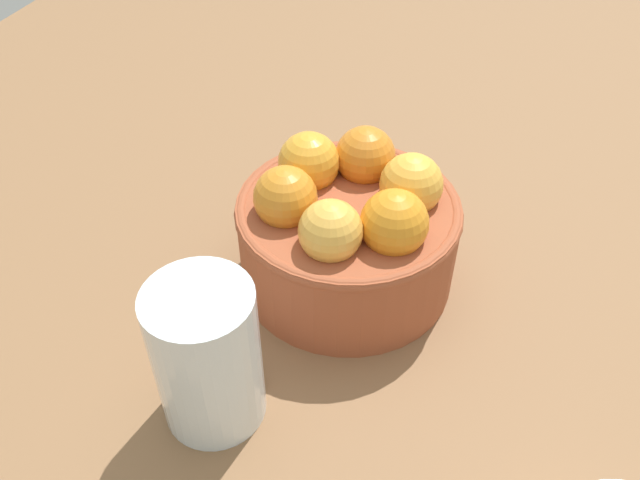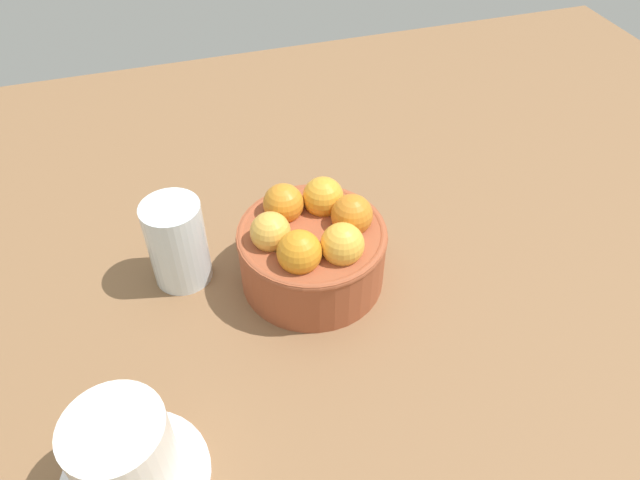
% 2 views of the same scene
% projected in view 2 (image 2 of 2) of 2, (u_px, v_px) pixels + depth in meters
% --- Properties ---
extents(ground_plane, '(1.50, 1.11, 0.03)m').
position_uv_depth(ground_plane, '(313.00, 287.00, 0.67)').
color(ground_plane, brown).
extents(terracotta_bowl, '(0.16, 0.16, 0.10)m').
position_uv_depth(terracotta_bowl, '(312.00, 247.00, 0.62)').
color(terracotta_bowl, '#9E4C2D').
rests_on(terracotta_bowl, ground_plane).
extents(coffee_cup, '(0.13, 0.13, 0.09)m').
position_uv_depth(coffee_cup, '(125.00, 457.00, 0.46)').
color(coffee_cup, white).
rests_on(coffee_cup, ground_plane).
extents(water_glass, '(0.06, 0.06, 0.10)m').
position_uv_depth(water_glass, '(177.00, 243.00, 0.62)').
color(water_glass, silver).
rests_on(water_glass, ground_plane).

